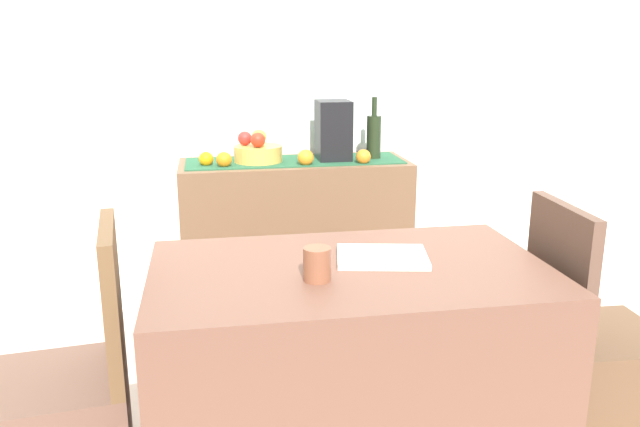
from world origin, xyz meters
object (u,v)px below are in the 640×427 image
chair_by_corner (593,380)px  coffee_maker (333,131)px  coffee_cup (317,264)px  open_book (382,257)px  sideboard_console (295,242)px  wine_bottle (374,136)px  dining_table (349,375)px  fruit_bowl (258,154)px

chair_by_corner → coffee_maker: bearing=117.6°
coffee_maker → coffee_cup: size_ratio=3.00×
coffee_maker → open_book: coffee_maker is taller
sideboard_console → wine_bottle: 0.66m
wine_bottle → dining_table: (-0.41, -1.28, -0.58)m
sideboard_console → open_book: sideboard_console is taller
sideboard_console → open_book: (0.11, -1.24, 0.33)m
fruit_bowl → dining_table: fruit_bowl is taller
fruit_bowl → open_book: 1.27m
wine_bottle → dining_table: size_ratio=0.25×
sideboard_console → dining_table: (-0.01, -1.28, -0.05)m
chair_by_corner → fruit_bowl: bearing=129.1°
sideboard_console → chair_by_corner: chair_by_corner is taller
coffee_maker → fruit_bowl: bearing=180.0°
wine_bottle → chair_by_corner: (0.46, -1.28, -0.68)m
sideboard_console → coffee_maker: 0.59m
chair_by_corner → sideboard_console: bearing=124.0°
chair_by_corner → dining_table: bearing=-180.0°
dining_table → coffee_maker: bearing=81.1°
wine_bottle → chair_by_corner: size_ratio=0.34×
fruit_bowl → coffee_maker: size_ratio=0.80×
sideboard_console → coffee_cup: bearing=-95.2°
wine_bottle → open_book: 1.29m
dining_table → coffee_cup: 0.45m
sideboard_console → open_book: 1.28m
wine_bottle → coffee_cup: size_ratio=3.15×
open_book → dining_table: bearing=-147.0°
dining_table → coffee_cup: bearing=-141.1°
open_book → coffee_cup: coffee_cup is taller
dining_table → chair_by_corner: (0.87, 0.00, -0.10)m
open_book → coffee_cup: (-0.23, -0.14, 0.04)m
dining_table → coffee_cup: coffee_cup is taller
fruit_bowl → chair_by_corner: (1.04, -1.28, -0.61)m
sideboard_console → wine_bottle: bearing=0.0°
coffee_maker → dining_table: 1.43m
dining_table → chair_by_corner: bearing=0.0°
fruit_bowl → coffee_cup: (0.05, -1.38, -0.09)m
coffee_cup → dining_table: bearing=38.9°
coffee_cup → sideboard_console: bearing=84.8°
sideboard_console → fruit_bowl: fruit_bowl is taller
fruit_bowl → chair_by_corner: 1.76m
wine_bottle → chair_by_corner: wine_bottle is taller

